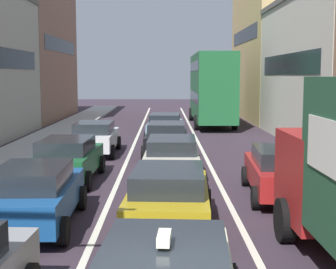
{
  "coord_description": "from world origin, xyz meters",
  "views": [
    {
      "loc": [
        -0.13,
        -4.95,
        3.61
      ],
      "look_at": [
        0.0,
        12.0,
        1.6
      ],
      "focal_mm": 53.87,
      "sensor_mm": 36.0,
      "label": 1
    }
  ],
  "objects_px": {
    "sedan_centre_lane_fifth": "(165,126)",
    "sedan_right_lane_behind_truck": "(282,171)",
    "sedan_centre_lane_second": "(169,197)",
    "sedan_left_lane_third": "(67,158)",
    "coupe_centre_lane_fourth": "(167,138)",
    "sedan_left_lane_fourth": "(95,137)",
    "bus_mid_queue_primary": "(212,86)",
    "wagon_left_lane_second": "(34,194)",
    "hatchback_centre_lane_third": "(172,157)"
  },
  "relations": [
    {
      "from": "sedan_centre_lane_fifth",
      "to": "sedan_right_lane_behind_truck",
      "type": "xyz_separation_m",
      "value": [
        3.42,
        -13.04,
        0.0
      ]
    },
    {
      "from": "sedan_centre_lane_second",
      "to": "sedan_right_lane_behind_truck",
      "type": "bearing_deg",
      "value": -43.63
    },
    {
      "from": "sedan_left_lane_third",
      "to": "sedan_right_lane_behind_truck",
      "type": "xyz_separation_m",
      "value": [
        6.77,
        -2.32,
        0.0
      ]
    },
    {
      "from": "coupe_centre_lane_fourth",
      "to": "sedan_right_lane_behind_truck",
      "type": "relative_size",
      "value": 0.99
    },
    {
      "from": "sedan_left_lane_third",
      "to": "sedan_left_lane_fourth",
      "type": "xyz_separation_m",
      "value": [
        0.13,
        5.89,
        0.0
      ]
    },
    {
      "from": "coupe_centre_lane_fourth",
      "to": "sedan_right_lane_behind_truck",
      "type": "distance_m",
      "value": 8.54
    },
    {
      "from": "sedan_centre_lane_second",
      "to": "sedan_right_lane_behind_truck",
      "type": "height_order",
      "value": "same"
    },
    {
      "from": "sedan_centre_lane_second",
      "to": "sedan_left_lane_fourth",
      "type": "height_order",
      "value": "same"
    },
    {
      "from": "sedan_right_lane_behind_truck",
      "to": "bus_mid_queue_primary",
      "type": "height_order",
      "value": "bus_mid_queue_primary"
    },
    {
      "from": "sedan_left_lane_third",
      "to": "sedan_left_lane_fourth",
      "type": "bearing_deg",
      "value": 0.24
    },
    {
      "from": "sedan_centre_lane_second",
      "to": "sedan_centre_lane_fifth",
      "type": "height_order",
      "value": "same"
    },
    {
      "from": "sedan_centre_lane_fifth",
      "to": "bus_mid_queue_primary",
      "type": "xyz_separation_m",
      "value": [
        3.33,
        8.37,
        2.03
      ]
    },
    {
      "from": "wagon_left_lane_second",
      "to": "sedan_left_lane_fourth",
      "type": "height_order",
      "value": "same"
    },
    {
      "from": "sedan_centre_lane_second",
      "to": "hatchback_centre_lane_third",
      "type": "xyz_separation_m",
      "value": [
        0.16,
        5.64,
        0.0
      ]
    },
    {
      "from": "sedan_right_lane_behind_truck",
      "to": "sedan_left_lane_third",
      "type": "bearing_deg",
      "value": 74.82
    },
    {
      "from": "sedan_left_lane_fourth",
      "to": "sedan_centre_lane_second",
      "type": "bearing_deg",
      "value": -163.72
    },
    {
      "from": "wagon_left_lane_second",
      "to": "coupe_centre_lane_fourth",
      "type": "distance_m",
      "value": 11.17
    },
    {
      "from": "sedan_left_lane_third",
      "to": "sedan_centre_lane_fifth",
      "type": "bearing_deg",
      "value": -15.87
    },
    {
      "from": "coupe_centre_lane_fourth",
      "to": "sedan_right_lane_behind_truck",
      "type": "xyz_separation_m",
      "value": [
        3.36,
        -7.85,
        0.0
      ]
    },
    {
      "from": "sedan_right_lane_behind_truck",
      "to": "wagon_left_lane_second",
      "type": "bearing_deg",
      "value": 117.09
    },
    {
      "from": "wagon_left_lane_second",
      "to": "sedan_right_lane_behind_truck",
      "type": "relative_size",
      "value": 0.99
    },
    {
      "from": "sedan_left_lane_third",
      "to": "sedan_right_lane_behind_truck",
      "type": "height_order",
      "value": "same"
    },
    {
      "from": "wagon_left_lane_second",
      "to": "sedan_right_lane_behind_truck",
      "type": "xyz_separation_m",
      "value": [
        6.58,
        2.85,
        0.0
      ]
    },
    {
      "from": "wagon_left_lane_second",
      "to": "bus_mid_queue_primary",
      "type": "relative_size",
      "value": 0.41
    },
    {
      "from": "sedan_centre_lane_fifth",
      "to": "sedan_centre_lane_second",
      "type": "bearing_deg",
      "value": -176.53
    },
    {
      "from": "coupe_centre_lane_fourth",
      "to": "sedan_centre_lane_fifth",
      "type": "relative_size",
      "value": 0.99
    },
    {
      "from": "sedan_right_lane_behind_truck",
      "to": "sedan_centre_lane_fifth",
      "type": "bearing_deg",
      "value": 18.42
    },
    {
      "from": "sedan_centre_lane_second",
      "to": "coupe_centre_lane_fourth",
      "type": "xyz_separation_m",
      "value": [
        0.01,
        11.01,
        0.0
      ]
    },
    {
      "from": "sedan_centre_lane_second",
      "to": "sedan_left_lane_third",
      "type": "distance_m",
      "value": 6.44
    },
    {
      "from": "sedan_left_lane_fourth",
      "to": "sedan_right_lane_behind_truck",
      "type": "bearing_deg",
      "value": -140.79
    },
    {
      "from": "wagon_left_lane_second",
      "to": "bus_mid_queue_primary",
      "type": "distance_m",
      "value": 25.19
    },
    {
      "from": "sedan_centre_lane_second",
      "to": "sedan_left_lane_third",
      "type": "xyz_separation_m",
      "value": [
        -3.39,
        5.48,
        0.0
      ]
    },
    {
      "from": "sedan_centre_lane_second",
      "to": "hatchback_centre_lane_third",
      "type": "distance_m",
      "value": 5.64
    },
    {
      "from": "sedan_centre_lane_fifth",
      "to": "sedan_right_lane_behind_truck",
      "type": "height_order",
      "value": "same"
    },
    {
      "from": "coupe_centre_lane_fourth",
      "to": "sedan_centre_lane_fifth",
      "type": "distance_m",
      "value": 5.2
    },
    {
      "from": "sedan_left_lane_third",
      "to": "bus_mid_queue_primary",
      "type": "bearing_deg",
      "value": -17.81
    },
    {
      "from": "hatchback_centre_lane_third",
      "to": "sedan_centre_lane_fifth",
      "type": "distance_m",
      "value": 10.57
    },
    {
      "from": "wagon_left_lane_second",
      "to": "sedan_centre_lane_fifth",
      "type": "bearing_deg",
      "value": -12.89
    },
    {
      "from": "sedan_left_lane_third",
      "to": "hatchback_centre_lane_third",
      "type": "bearing_deg",
      "value": -86.0
    },
    {
      "from": "wagon_left_lane_second",
      "to": "sedan_centre_lane_fifth",
      "type": "height_order",
      "value": "same"
    },
    {
      "from": "sedan_left_lane_third",
      "to": "bus_mid_queue_primary",
      "type": "relative_size",
      "value": 0.41
    },
    {
      "from": "sedan_left_lane_fourth",
      "to": "bus_mid_queue_primary",
      "type": "bearing_deg",
      "value": -26.13
    },
    {
      "from": "sedan_centre_lane_second",
      "to": "bus_mid_queue_primary",
      "type": "height_order",
      "value": "bus_mid_queue_primary"
    },
    {
      "from": "hatchback_centre_lane_third",
      "to": "sedan_centre_lane_fifth",
      "type": "relative_size",
      "value": 0.99
    },
    {
      "from": "wagon_left_lane_second",
      "to": "sedan_left_lane_third",
      "type": "bearing_deg",
      "value": 0.38
    },
    {
      "from": "hatchback_centre_lane_third",
      "to": "sedan_left_lane_fourth",
      "type": "relative_size",
      "value": 1.01
    },
    {
      "from": "coupe_centre_lane_fourth",
      "to": "sedan_left_lane_fourth",
      "type": "bearing_deg",
      "value": 85.96
    },
    {
      "from": "sedan_centre_lane_second",
      "to": "sedan_right_lane_behind_truck",
      "type": "relative_size",
      "value": 1.0
    },
    {
      "from": "sedan_centre_lane_fifth",
      "to": "coupe_centre_lane_fourth",
      "type": "bearing_deg",
      "value": -176.03
    },
    {
      "from": "wagon_left_lane_second",
      "to": "sedan_right_lane_behind_truck",
      "type": "height_order",
      "value": "same"
    }
  ]
}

